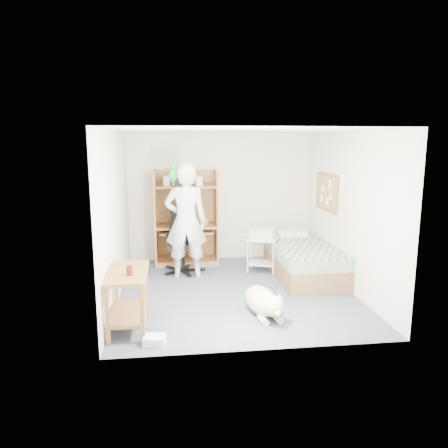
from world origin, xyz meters
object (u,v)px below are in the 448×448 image
at_px(bed, 303,260).
at_px(office_chair, 183,249).
at_px(side_desk, 128,291).
at_px(printer_cart, 262,249).
at_px(computer_hutch, 186,221).
at_px(dog, 263,301).
at_px(person, 186,221).

distance_m(bed, office_chair, 2.16).
bearing_deg(side_desk, printer_cart, 45.00).
xyz_separation_m(computer_hutch, dog, (0.93, -2.73, -0.63)).
distance_m(computer_hutch, bed, 2.35).
bearing_deg(office_chair, side_desk, -105.74).
bearing_deg(office_chair, person, -79.19).
xyz_separation_m(side_desk, office_chair, (0.77, 2.37, -0.07)).
xyz_separation_m(computer_hutch, office_chair, (-0.08, -0.57, -0.40)).
relative_size(person, dog, 1.67).
relative_size(computer_hutch, person, 0.91).
bearing_deg(person, computer_hutch, -89.99).
bearing_deg(office_chair, bed, -12.56).
bearing_deg(printer_cart, side_desk, -112.95).
relative_size(person, printer_cart, 3.07).
relative_size(dog, printer_cart, 1.84).
bearing_deg(dog, computer_hutch, 99.72).
height_order(computer_hutch, printer_cart, computer_hutch).
relative_size(computer_hutch, office_chair, 1.51).
relative_size(bed, dog, 1.71).
bearing_deg(computer_hutch, side_desk, -106.14).
relative_size(bed, side_desk, 2.02).
bearing_deg(printer_cart, bed, -7.78).
xyz_separation_m(office_chair, person, (0.05, -0.31, 0.56)).
height_order(bed, dog, bed).
distance_m(computer_hutch, office_chair, 0.70).
height_order(office_chair, printer_cart, office_chair).
distance_m(bed, dog, 1.94).
bearing_deg(dog, printer_cart, 69.23).
xyz_separation_m(side_desk, dog, (1.78, 0.20, -0.30)).
bearing_deg(computer_hutch, bed, -29.29).
bearing_deg(side_desk, computer_hutch, 73.86).
bearing_deg(person, office_chair, -79.19).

